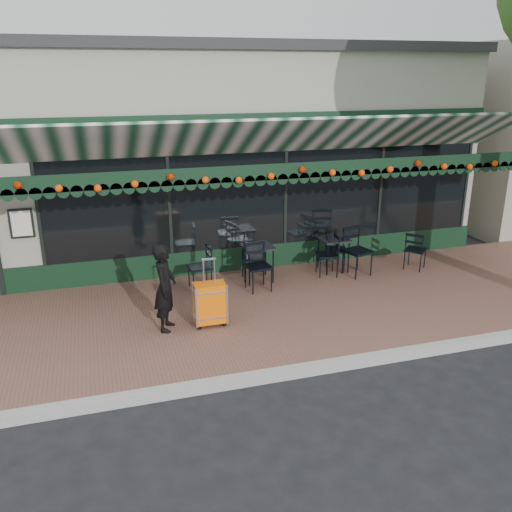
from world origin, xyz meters
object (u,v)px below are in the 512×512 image
object	(u,v)px
cafe_table_a	(334,242)
chair_b_left	(200,268)
woman	(165,287)
chair_a_extra	(416,250)
chair_b_right	(254,258)
cafe_table_b	(258,249)
suitcase	(210,304)
chair_a_right	(336,250)
chair_a_front	(358,252)
chair_b_front	(258,267)
chair_a_left	(327,255)

from	to	relation	value
cafe_table_a	chair_b_left	bearing A→B (deg)	-175.93
woman	cafe_table_a	bearing A→B (deg)	-45.48
chair_a_extra	chair_b_right	size ratio (longest dim) A/B	0.91
cafe_table_b	suitcase	bearing A→B (deg)	-127.76
chair_a_right	chair_a_front	world-z (taller)	chair_a_front
chair_a_front	chair_b_right	xyz separation A→B (m)	(-2.08, 0.38, -0.04)
chair_a_right	chair_b_right	xyz separation A→B (m)	(-1.79, -0.03, 0.02)
chair_a_right	chair_b_left	xyz separation A→B (m)	(-2.93, -0.23, 0.00)
cafe_table_a	suitcase	bearing A→B (deg)	-149.06
cafe_table_a	chair_a_extra	size ratio (longest dim) A/B	0.85
suitcase	chair_b_left	bearing A→B (deg)	84.93
woman	chair_b_left	world-z (taller)	woman
chair_a_front	chair_b_front	xyz separation A→B (m)	(-2.17, -0.19, -0.04)
woman	cafe_table_a	world-z (taller)	woman
chair_a_right	chair_b_left	world-z (taller)	chair_b_left
cafe_table_a	chair_a_extra	bearing A→B (deg)	-13.86
chair_a_extra	chair_b_right	xyz separation A→B (m)	(-3.41, 0.41, 0.04)
chair_b_front	chair_a_extra	bearing A→B (deg)	-2.48
cafe_table_b	chair_a_left	world-z (taller)	chair_a_left
cafe_table_a	chair_a_right	xyz separation A→B (m)	(0.06, 0.02, -0.20)
chair_a_right	chair_a_front	xyz separation A→B (m)	(0.29, -0.41, 0.07)
chair_a_front	chair_a_extra	distance (m)	1.33
chair_a_left	chair_a_extra	bearing A→B (deg)	94.05
chair_a_left	chair_b_left	xyz separation A→B (m)	(-2.62, 0.02, 0.00)
cafe_table_b	cafe_table_a	bearing A→B (deg)	2.48
chair_a_front	chair_b_right	size ratio (longest dim) A/B	1.09
suitcase	chair_a_extra	size ratio (longest dim) A/B	1.40
chair_b_right	chair_b_front	distance (m)	0.57
chair_a_left	chair_a_right	distance (m)	0.39
chair_a_left	chair_b_right	distance (m)	1.50
cafe_table_a	chair_b_left	world-z (taller)	chair_b_left
chair_a_right	chair_a_extra	distance (m)	1.68
chair_a_right	chair_b_left	bearing A→B (deg)	116.97
cafe_table_a	cafe_table_b	size ratio (longest dim) A/B	0.97
woman	cafe_table_b	xyz separation A→B (m)	(2.04, 1.65, -0.08)
suitcase	cafe_table_a	xyz separation A→B (m)	(3.01, 1.81, 0.24)
chair_a_front	chair_a_extra	bearing A→B (deg)	-16.72
woman	chair_a_left	world-z (taller)	woman
cafe_table_b	chair_a_extra	bearing A→B (deg)	-5.85
chair_b_front	chair_b_right	bearing A→B (deg)	76.34
woman	cafe_table_b	bearing A→B (deg)	-31.47
suitcase	chair_a_front	world-z (taller)	suitcase
suitcase	chair_b_right	xyz separation A→B (m)	(1.29, 1.80, 0.07)
suitcase	chair_a_extra	bearing A→B (deg)	16.79
cafe_table_a	chair_a_extra	world-z (taller)	chair_a_extra
cafe_table_b	chair_b_left	xyz separation A→B (m)	(-1.19, -0.13, -0.21)
cafe_table_b	chair_b_right	world-z (taller)	chair_b_right
woman	chair_b_left	size ratio (longest dim) A/B	1.66
chair_a_front	chair_b_left	xyz separation A→B (m)	(-3.22, 0.18, -0.06)
chair_b_right	chair_b_front	xyz separation A→B (m)	(-0.09, -0.57, 0.01)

